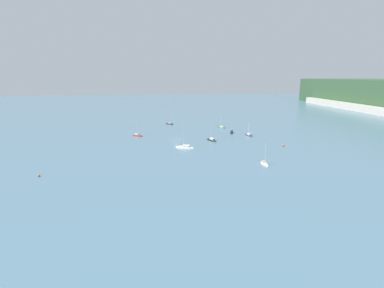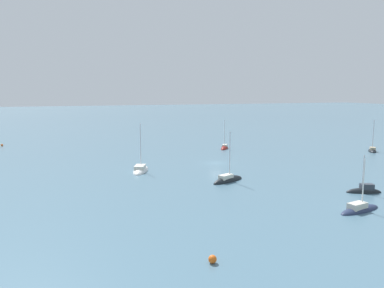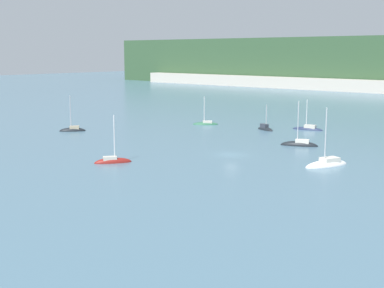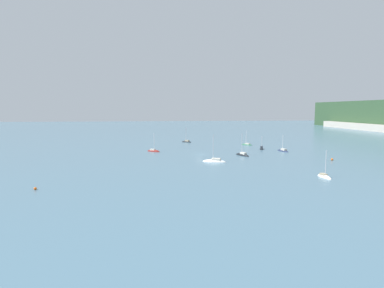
{
  "view_description": "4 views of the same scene",
  "coord_description": "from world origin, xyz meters",
  "px_view_note": "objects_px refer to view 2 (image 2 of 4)",
  "views": [
    {
      "loc": [
        122.53,
        -7.94,
        26.23
      ],
      "look_at": [
        16.83,
        4.77,
        1.75
      ],
      "focal_mm": 28.0,
      "sensor_mm": 36.0,
      "label": 1
    },
    {
      "loc": [
        28.63,
        66.43,
        14.11
      ],
      "look_at": [
        3.9,
        -3.05,
        3.57
      ],
      "focal_mm": 35.0,
      "sensor_mm": 36.0,
      "label": 2
    },
    {
      "loc": [
        50.12,
        -67.03,
        16.1
      ],
      "look_at": [
        3.85,
        -13.8,
        3.95
      ],
      "focal_mm": 50.0,
      "sensor_mm": 36.0,
      "label": 3
    },
    {
      "loc": [
        104.29,
        -14.88,
        16.06
      ],
      "look_at": [
        -7.96,
        -1.86,
        2.86
      ],
      "focal_mm": 28.0,
      "sensor_mm": 36.0,
      "label": 4
    }
  ],
  "objects_px": {
    "sailboat_6": "(228,181)",
    "mooring_buoy_0": "(212,259)",
    "sailboat_1": "(360,210)",
    "sailboat_5": "(364,192)",
    "sailboat_7": "(224,148)",
    "sailboat_0": "(372,151)",
    "mooring_buoy_1": "(2,145)",
    "sailboat_2": "(141,171)"
  },
  "relations": [
    {
      "from": "sailboat_0",
      "to": "sailboat_2",
      "type": "height_order",
      "value": "sailboat_2"
    },
    {
      "from": "mooring_buoy_1",
      "to": "mooring_buoy_0",
      "type": "bearing_deg",
      "value": 107.94
    },
    {
      "from": "sailboat_0",
      "to": "sailboat_7",
      "type": "xyz_separation_m",
      "value": [
        30.81,
        -15.65,
        -0.02
      ]
    },
    {
      "from": "sailboat_0",
      "to": "sailboat_6",
      "type": "height_order",
      "value": "sailboat_6"
    },
    {
      "from": "sailboat_1",
      "to": "sailboat_6",
      "type": "relative_size",
      "value": 0.79
    },
    {
      "from": "sailboat_5",
      "to": "sailboat_7",
      "type": "distance_m",
      "value": 43.21
    },
    {
      "from": "sailboat_2",
      "to": "sailboat_6",
      "type": "relative_size",
      "value": 1.06
    },
    {
      "from": "sailboat_6",
      "to": "mooring_buoy_1",
      "type": "xyz_separation_m",
      "value": [
        38.65,
        -53.71,
        0.19
      ]
    },
    {
      "from": "sailboat_1",
      "to": "sailboat_0",
      "type": "bearing_deg",
      "value": 31.96
    },
    {
      "from": "sailboat_5",
      "to": "mooring_buoy_0",
      "type": "relative_size",
      "value": 8.5
    },
    {
      "from": "sailboat_0",
      "to": "sailboat_7",
      "type": "distance_m",
      "value": 34.55
    },
    {
      "from": "sailboat_6",
      "to": "sailboat_1",
      "type": "bearing_deg",
      "value": -89.21
    },
    {
      "from": "sailboat_0",
      "to": "sailboat_2",
      "type": "xyz_separation_m",
      "value": [
        55.64,
        3.13,
        -0.01
      ]
    },
    {
      "from": "sailboat_6",
      "to": "sailboat_7",
      "type": "relative_size",
      "value": 1.11
    },
    {
      "from": "sailboat_6",
      "to": "sailboat_5",
      "type": "bearing_deg",
      "value": -63.08
    },
    {
      "from": "sailboat_6",
      "to": "mooring_buoy_0",
      "type": "distance_m",
      "value": 28.36
    },
    {
      "from": "sailboat_0",
      "to": "sailboat_5",
      "type": "relative_size",
      "value": 1.35
    },
    {
      "from": "sailboat_1",
      "to": "sailboat_5",
      "type": "relative_size",
      "value": 1.15
    },
    {
      "from": "sailboat_7",
      "to": "sailboat_0",
      "type": "bearing_deg",
      "value": 97.31
    },
    {
      "from": "sailboat_1",
      "to": "sailboat_2",
      "type": "distance_m",
      "value": 36.43
    },
    {
      "from": "sailboat_7",
      "to": "mooring_buoy_0",
      "type": "distance_m",
      "value": 62.01
    },
    {
      "from": "sailboat_0",
      "to": "mooring_buoy_0",
      "type": "height_order",
      "value": "sailboat_0"
    },
    {
      "from": "sailboat_6",
      "to": "mooring_buoy_0",
      "type": "bearing_deg",
      "value": -141.59
    },
    {
      "from": "sailboat_2",
      "to": "mooring_buoy_0",
      "type": "relative_size",
      "value": 13.11
    },
    {
      "from": "sailboat_1",
      "to": "sailboat_7",
      "type": "distance_m",
      "value": 49.56
    },
    {
      "from": "sailboat_6",
      "to": "sailboat_7",
      "type": "height_order",
      "value": "sailboat_6"
    },
    {
      "from": "sailboat_6",
      "to": "sailboat_7",
      "type": "xyz_separation_m",
      "value": [
        -13.49,
        -30.86,
        -0.01
      ]
    },
    {
      "from": "sailboat_7",
      "to": "sailboat_2",
      "type": "bearing_deg",
      "value": -18.67
    },
    {
      "from": "sailboat_1",
      "to": "sailboat_5",
      "type": "height_order",
      "value": "sailboat_1"
    },
    {
      "from": "sailboat_5",
      "to": "sailboat_6",
      "type": "bearing_deg",
      "value": -18.85
    },
    {
      "from": "mooring_buoy_1",
      "to": "sailboat_7",
      "type": "bearing_deg",
      "value": 156.34
    },
    {
      "from": "sailboat_2",
      "to": "mooring_buoy_1",
      "type": "bearing_deg",
      "value": 55.56
    },
    {
      "from": "mooring_buoy_0",
      "to": "sailboat_6",
      "type": "bearing_deg",
      "value": -117.58
    },
    {
      "from": "sailboat_0",
      "to": "mooring_buoy_0",
      "type": "bearing_deg",
      "value": 165.44
    },
    {
      "from": "sailboat_2",
      "to": "mooring_buoy_0",
      "type": "distance_m",
      "value": 37.27
    },
    {
      "from": "sailboat_5",
      "to": "sailboat_7",
      "type": "relative_size",
      "value": 0.77
    },
    {
      "from": "sailboat_0",
      "to": "sailboat_6",
      "type": "distance_m",
      "value": 46.84
    },
    {
      "from": "sailboat_2",
      "to": "sailboat_7",
      "type": "height_order",
      "value": "sailboat_2"
    },
    {
      "from": "sailboat_2",
      "to": "mooring_buoy_1",
      "type": "height_order",
      "value": "sailboat_2"
    },
    {
      "from": "sailboat_5",
      "to": "mooring_buoy_1",
      "type": "xyz_separation_m",
      "value": [
        53.82,
        -66.02,
        0.15
      ]
    },
    {
      "from": "sailboat_1",
      "to": "sailboat_6",
      "type": "distance_m",
      "value": 20.33
    },
    {
      "from": "sailboat_0",
      "to": "sailboat_7",
      "type": "relative_size",
      "value": 1.03
    }
  ]
}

